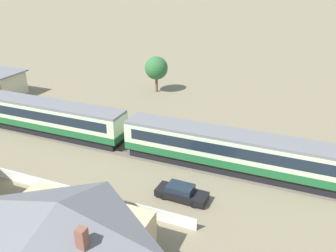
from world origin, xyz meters
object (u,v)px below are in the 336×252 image
object	(u,v)px
passenger_train	(231,150)
parked_car_black_2	(181,193)
yard_tree_0	(156,68)
cottage_grey_roof	(62,234)

from	to	relation	value
passenger_train	parked_car_black_2	size ratio (longest dim) A/B	24.61
passenger_train	parked_car_black_2	bearing A→B (deg)	-112.77
parked_car_black_2	yard_tree_0	xyz separation A→B (m)	(-13.87, 25.55, 3.21)
passenger_train	cottage_grey_roof	bearing A→B (deg)	-113.67
cottage_grey_roof	parked_car_black_2	distance (m)	11.08
passenger_train	cottage_grey_roof	xyz separation A→B (m)	(-7.15, -16.32, 0.45)
cottage_grey_roof	parked_car_black_2	xyz separation A→B (m)	(4.47, 9.93, -2.02)
passenger_train	yard_tree_0	xyz separation A→B (m)	(-16.55, 19.17, 1.65)
cottage_grey_roof	parked_car_black_2	size ratio (longest dim) A/B	2.39
passenger_train	parked_car_black_2	world-z (taller)	passenger_train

